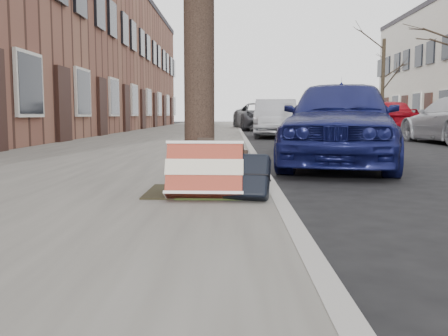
{
  "coord_description": "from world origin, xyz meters",
  "views": [
    {
      "loc": [
        -1.65,
        -3.32,
        0.83
      ],
      "look_at": [
        -1.72,
        0.8,
        0.39
      ],
      "focal_mm": 40.0,
      "sensor_mm": 36.0,
      "label": 1
    }
  ],
  "objects_px": {
    "car_near_front": "(341,122)",
    "car_near_mid": "(276,118)",
    "suitcase_red": "(205,171)",
    "suitcase_navy": "(238,176)"
  },
  "relations": [
    {
      "from": "car_near_front",
      "to": "car_near_mid",
      "type": "xyz_separation_m",
      "value": [
        -0.12,
        10.6,
        -0.01
      ]
    },
    {
      "from": "car_near_front",
      "to": "suitcase_red",
      "type": "bearing_deg",
      "value": -102.76
    },
    {
      "from": "suitcase_red",
      "to": "car_near_front",
      "type": "xyz_separation_m",
      "value": [
        1.97,
        3.9,
        0.35
      ]
    },
    {
      "from": "suitcase_red",
      "to": "suitcase_navy",
      "type": "height_order",
      "value": "suitcase_red"
    },
    {
      "from": "car_near_front",
      "to": "car_near_mid",
      "type": "height_order",
      "value": "car_near_front"
    },
    {
      "from": "suitcase_red",
      "to": "car_near_front",
      "type": "distance_m",
      "value": 4.39
    },
    {
      "from": "suitcase_red",
      "to": "suitcase_navy",
      "type": "distance_m",
      "value": 0.28
    },
    {
      "from": "suitcase_red",
      "to": "suitcase_navy",
      "type": "relative_size",
      "value": 1.21
    },
    {
      "from": "suitcase_navy",
      "to": "car_near_mid",
      "type": "relative_size",
      "value": 0.12
    },
    {
      "from": "car_near_front",
      "to": "car_near_mid",
      "type": "distance_m",
      "value": 10.6
    }
  ]
}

